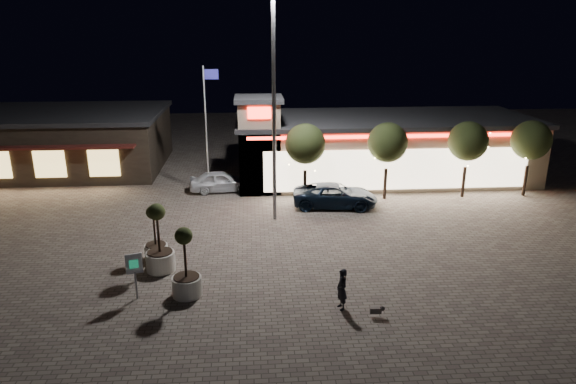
{
  "coord_description": "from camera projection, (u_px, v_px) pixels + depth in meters",
  "views": [
    {
      "loc": [
        0.73,
        -18.81,
        10.3
      ],
      "look_at": [
        2.59,
        6.0,
        2.21
      ],
      "focal_mm": 32.0,
      "sensor_mm": 36.0,
      "label": 1
    }
  ],
  "objects": [
    {
      "name": "ground",
      "position": [
        236.0,
        290.0,
        20.98
      ],
      "size": [
        90.0,
        90.0,
        0.0
      ],
      "primitive_type": "plane",
      "color": "#73685D",
      "rests_on": "ground"
    },
    {
      "name": "retail_building",
      "position": [
        376.0,
        147.0,
        35.97
      ],
      "size": [
        20.4,
        8.4,
        6.1
      ],
      "color": "gray",
      "rests_on": "ground"
    },
    {
      "name": "restaurant_building",
      "position": [
        53.0,
        140.0,
        38.26
      ],
      "size": [
        16.4,
        11.0,
        4.3
      ],
      "color": "#382D23",
      "rests_on": "ground"
    },
    {
      "name": "floodlight_pole",
      "position": [
        274.0,
        92.0,
        26.53
      ],
      "size": [
        0.6,
        0.4,
        12.38
      ],
      "color": "gray",
      "rests_on": "ground"
    },
    {
      "name": "flagpole",
      "position": [
        207.0,
        120.0,
        31.7
      ],
      "size": [
        0.95,
        0.1,
        8.0
      ],
      "color": "white",
      "rests_on": "ground"
    },
    {
      "name": "string_tree_a",
      "position": [
        305.0,
        144.0,
        30.59
      ],
      "size": [
        2.42,
        2.42,
        4.79
      ],
      "color": "#332319",
      "rests_on": "ground"
    },
    {
      "name": "string_tree_b",
      "position": [
        388.0,
        143.0,
        30.95
      ],
      "size": [
        2.42,
        2.42,
        4.79
      ],
      "color": "#332319",
      "rests_on": "ground"
    },
    {
      "name": "string_tree_c",
      "position": [
        468.0,
        141.0,
        31.3
      ],
      "size": [
        2.42,
        2.42,
        4.79
      ],
      "color": "#332319",
      "rests_on": "ground"
    },
    {
      "name": "string_tree_d",
      "position": [
        531.0,
        140.0,
        31.58
      ],
      "size": [
        2.42,
        2.42,
        4.79
      ],
      "color": "#332319",
      "rests_on": "ground"
    },
    {
      "name": "pickup_truck",
      "position": [
        335.0,
        195.0,
        30.44
      ],
      "size": [
        5.22,
        2.88,
        1.38
      ],
      "primitive_type": "imported",
      "rotation": [
        0.0,
        0.0,
        1.45
      ],
      "color": "black",
      "rests_on": "ground"
    },
    {
      "name": "white_sedan",
      "position": [
        221.0,
        181.0,
        33.26
      ],
      "size": [
        4.14,
        2.0,
        1.36
      ],
      "primitive_type": "imported",
      "rotation": [
        0.0,
        0.0,
        1.67
      ],
      "color": "white",
      "rests_on": "ground"
    },
    {
      "name": "pedestrian",
      "position": [
        342.0,
        289.0,
        19.36
      ],
      "size": [
        0.51,
        0.67,
        1.63
      ],
      "primitive_type": "imported",
      "rotation": [
        0.0,
        0.0,
        -1.34
      ],
      "color": "black",
      "rests_on": "ground"
    },
    {
      "name": "dog",
      "position": [
        378.0,
        310.0,
        18.95
      ],
      "size": [
        0.56,
        0.21,
        0.3
      ],
      "color": "#59514C",
      "rests_on": "ground"
    },
    {
      "name": "planter_left",
      "position": [
        156.0,
        243.0,
        23.49
      ],
      "size": [
        1.06,
        1.06,
        2.61
      ],
      "color": "silver",
      "rests_on": "ground"
    },
    {
      "name": "planter_mid",
      "position": [
        186.0,
        275.0,
        20.3
      ],
      "size": [
        1.19,
        1.19,
        2.91
      ],
      "color": "silver",
      "rests_on": "ground"
    },
    {
      "name": "planter_right",
      "position": [
        160.0,
        250.0,
        22.39
      ],
      "size": [
        1.26,
        1.26,
        3.11
      ],
      "color": "silver",
      "rests_on": "ground"
    },
    {
      "name": "valet_sign",
      "position": [
        134.0,
        268.0,
        19.89
      ],
      "size": [
        0.63,
        0.24,
        1.94
      ],
      "color": "gray",
      "rests_on": "ground"
    }
  ]
}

